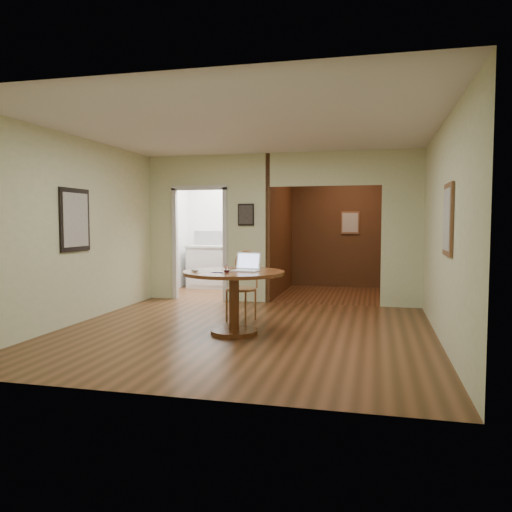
% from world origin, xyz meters
% --- Properties ---
extents(floor, '(5.00, 5.00, 0.00)m').
position_xyz_m(floor, '(0.00, 0.00, 0.00)').
color(floor, '#462A14').
rests_on(floor, ground).
extents(room_shell, '(5.20, 7.50, 5.00)m').
position_xyz_m(room_shell, '(-0.47, 3.10, 1.29)').
color(room_shell, silver).
rests_on(room_shell, ground).
extents(dining_table, '(1.33, 1.33, 0.83)m').
position_xyz_m(dining_table, '(-0.09, -0.10, 0.62)').
color(dining_table, brown).
rests_on(dining_table, ground).
extents(chair, '(0.53, 0.53, 1.04)m').
position_xyz_m(chair, '(-0.21, 0.81, 0.58)').
color(chair, '#9A5F36').
rests_on(chair, ground).
extents(open_laptop, '(0.37, 0.34, 0.24)m').
position_xyz_m(open_laptop, '(0.07, -0.03, 0.89)').
color(open_laptop, white).
rests_on(open_laptop, dining_table).
extents(closed_laptop, '(0.33, 0.24, 0.02)m').
position_xyz_m(closed_laptop, '(-0.02, 0.22, 0.84)').
color(closed_laptop, '#A8A8AC').
rests_on(closed_laptop, dining_table).
extents(mouse, '(0.11, 0.07, 0.05)m').
position_xyz_m(mouse, '(-0.54, -0.34, 0.85)').
color(mouse, white).
rests_on(mouse, dining_table).
extents(wine_glass, '(0.08, 0.08, 0.09)m').
position_xyz_m(wine_glass, '(-0.12, -0.33, 0.88)').
color(wine_glass, white).
rests_on(wine_glass, dining_table).
extents(pen, '(0.15, 0.02, 0.01)m').
position_xyz_m(pen, '(-0.23, -0.37, 0.83)').
color(pen, '#0C0C55').
rests_on(pen, dining_table).
extents(kitchen_cabinet, '(2.06, 0.60, 0.94)m').
position_xyz_m(kitchen_cabinet, '(-1.35, 4.20, 0.47)').
color(kitchen_cabinet, silver).
rests_on(kitchen_cabinet, ground).
extents(grocery_bag, '(0.41, 0.37, 0.34)m').
position_xyz_m(grocery_bag, '(-0.87, 4.20, 1.11)').
color(grocery_bag, beige).
rests_on(grocery_bag, kitchen_cabinet).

